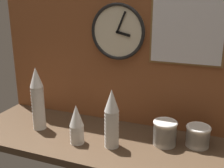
{
  "coord_description": "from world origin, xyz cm",
  "views": [
    {
      "loc": [
        55.82,
        -130.63,
        76.79
      ],
      "look_at": [
        2.94,
        4.0,
        31.27
      ],
      "focal_mm": 45.0,
      "sensor_mm": 36.0,
      "label": 1
    }
  ],
  "objects_px": {
    "cup_stack_center_right": "(112,119)",
    "bowl_stack_right": "(165,132)",
    "bowl_stack_far_right": "(198,135)",
    "menu_board": "(189,10)",
    "cup_stack_left": "(38,99)",
    "wall_clock": "(118,32)",
    "cup_stack_center": "(77,124)"
  },
  "relations": [
    {
      "from": "wall_clock",
      "to": "menu_board",
      "type": "bearing_deg",
      "value": 1.3
    },
    {
      "from": "cup_stack_center_right",
      "to": "bowl_stack_far_right",
      "type": "xyz_separation_m",
      "value": [
        0.42,
        0.17,
        -0.1
      ]
    },
    {
      "from": "cup_stack_left",
      "to": "cup_stack_center_right",
      "type": "distance_m",
      "value": 0.49
    },
    {
      "from": "cup_stack_center_right",
      "to": "bowl_stack_right",
      "type": "relative_size",
      "value": 2.35
    },
    {
      "from": "bowl_stack_right",
      "to": "bowl_stack_far_right",
      "type": "height_order",
      "value": "bowl_stack_right"
    },
    {
      "from": "bowl_stack_far_right",
      "to": "wall_clock",
      "type": "xyz_separation_m",
      "value": [
        -0.51,
        0.13,
        0.51
      ]
    },
    {
      "from": "cup_stack_left",
      "to": "wall_clock",
      "type": "height_order",
      "value": "wall_clock"
    },
    {
      "from": "cup_stack_left",
      "to": "bowl_stack_right",
      "type": "height_order",
      "value": "cup_stack_left"
    },
    {
      "from": "wall_clock",
      "to": "menu_board",
      "type": "height_order",
      "value": "menu_board"
    },
    {
      "from": "bowl_stack_right",
      "to": "menu_board",
      "type": "height_order",
      "value": "menu_board"
    },
    {
      "from": "cup_stack_center_right",
      "to": "cup_stack_center",
      "type": "relative_size",
      "value": 1.46
    },
    {
      "from": "bowl_stack_far_right",
      "to": "menu_board",
      "type": "distance_m",
      "value": 0.66
    },
    {
      "from": "cup_stack_center_right",
      "to": "bowl_stack_right",
      "type": "height_order",
      "value": "cup_stack_center_right"
    },
    {
      "from": "cup_stack_left",
      "to": "cup_stack_center",
      "type": "bearing_deg",
      "value": -14.21
    },
    {
      "from": "wall_clock",
      "to": "bowl_stack_far_right",
      "type": "bearing_deg",
      "value": -14.26
    },
    {
      "from": "cup_stack_center_right",
      "to": "wall_clock",
      "type": "height_order",
      "value": "wall_clock"
    },
    {
      "from": "cup_stack_center",
      "to": "bowl_stack_right",
      "type": "distance_m",
      "value": 0.47
    },
    {
      "from": "menu_board",
      "to": "wall_clock",
      "type": "bearing_deg",
      "value": -178.7
    },
    {
      "from": "bowl_stack_far_right",
      "to": "cup_stack_left",
      "type": "bearing_deg",
      "value": -171.82
    },
    {
      "from": "cup_stack_center",
      "to": "wall_clock",
      "type": "relative_size",
      "value": 0.67
    },
    {
      "from": "bowl_stack_right",
      "to": "bowl_stack_far_right",
      "type": "xyz_separation_m",
      "value": [
        0.17,
        0.05,
        -0.01
      ]
    },
    {
      "from": "cup_stack_left",
      "to": "bowl_stack_far_right",
      "type": "bearing_deg",
      "value": 8.18
    },
    {
      "from": "cup_stack_center_right",
      "to": "bowl_stack_far_right",
      "type": "distance_m",
      "value": 0.47
    },
    {
      "from": "bowl_stack_far_right",
      "to": "menu_board",
      "type": "bearing_deg",
      "value": 129.87
    },
    {
      "from": "cup_stack_center",
      "to": "bowl_stack_right",
      "type": "xyz_separation_m",
      "value": [
        0.45,
        0.16,
        -0.04
      ]
    },
    {
      "from": "bowl_stack_right",
      "to": "wall_clock",
      "type": "height_order",
      "value": "wall_clock"
    },
    {
      "from": "cup_stack_left",
      "to": "bowl_stack_far_right",
      "type": "height_order",
      "value": "cup_stack_left"
    },
    {
      "from": "bowl_stack_right",
      "to": "wall_clock",
      "type": "relative_size",
      "value": 0.41
    },
    {
      "from": "bowl_stack_right",
      "to": "menu_board",
      "type": "distance_m",
      "value": 0.66
    },
    {
      "from": "bowl_stack_right",
      "to": "wall_clock",
      "type": "bearing_deg",
      "value": 152.19
    },
    {
      "from": "cup_stack_center_right",
      "to": "wall_clock",
      "type": "xyz_separation_m",
      "value": [
        -0.08,
        0.3,
        0.41
      ]
    },
    {
      "from": "cup_stack_left",
      "to": "bowl_stack_far_right",
      "type": "relative_size",
      "value": 2.93
    }
  ]
}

